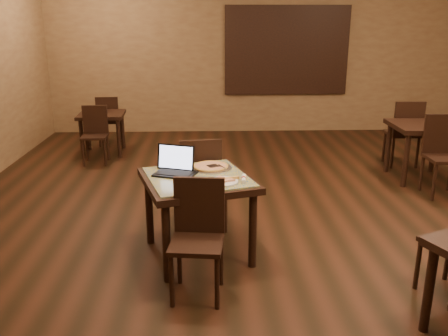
{
  "coord_description": "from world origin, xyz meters",
  "views": [
    {
      "loc": [
        -1.03,
        -4.18,
        2.08
      ],
      "look_at": [
        -0.88,
        -0.22,
        0.85
      ],
      "focal_mm": 38.0,
      "sensor_mm": 36.0,
      "label": 1
    }
  ],
  "objects_px": {
    "other_table_b_chair_near": "(95,131)",
    "other_table_b_chair_far": "(109,118)",
    "chair_main_far": "(200,177)",
    "other_table_a_chair_far": "(405,130)",
    "other_table_a": "(423,134)",
    "tiled_table": "(198,187)",
    "laptop": "(175,166)",
    "other_table_b": "(102,120)",
    "pizza_pan": "(211,168)",
    "other_table_a_chair_near": "(443,150)",
    "chair_main_near": "(198,231)"
  },
  "relations": [
    {
      "from": "other_table_b_chair_near",
      "to": "other_table_b_chair_far",
      "type": "xyz_separation_m",
      "value": [
        0.01,
        1.01,
        0.0
      ]
    },
    {
      "from": "chair_main_far",
      "to": "other_table_a_chair_far",
      "type": "relative_size",
      "value": 0.98
    },
    {
      "from": "other_table_a_chair_far",
      "to": "other_table_a",
      "type": "bearing_deg",
      "value": 91.31
    },
    {
      "from": "chair_main_far",
      "to": "other_table_a",
      "type": "relative_size",
      "value": 1.16
    },
    {
      "from": "tiled_table",
      "to": "laptop",
      "type": "xyz_separation_m",
      "value": [
        -0.2,
        0.11,
        0.17
      ]
    },
    {
      "from": "laptop",
      "to": "other_table_b",
      "type": "height_order",
      "value": "laptop"
    },
    {
      "from": "pizza_pan",
      "to": "other_table_a_chair_far",
      "type": "relative_size",
      "value": 0.4
    },
    {
      "from": "other_table_a_chair_near",
      "to": "other_table_a",
      "type": "bearing_deg",
      "value": 91.31
    },
    {
      "from": "other_table_a_chair_near",
      "to": "other_table_b",
      "type": "bearing_deg",
      "value": 156.92
    },
    {
      "from": "pizza_pan",
      "to": "other_table_b_chair_far",
      "type": "xyz_separation_m",
      "value": [
        -1.72,
        3.86,
        -0.28
      ]
    },
    {
      "from": "laptop",
      "to": "other_table_b_chair_far",
      "type": "height_order",
      "value": "laptop"
    },
    {
      "from": "other_table_b_chair_near",
      "to": "other_table_a_chair_near",
      "type": "bearing_deg",
      "value": -22.08
    },
    {
      "from": "other_table_b_chair_far",
      "to": "chair_main_near",
      "type": "bearing_deg",
      "value": 105.53
    },
    {
      "from": "pizza_pan",
      "to": "other_table_b_chair_near",
      "type": "relative_size",
      "value": 0.46
    },
    {
      "from": "tiled_table",
      "to": "other_table_a",
      "type": "relative_size",
      "value": 1.38
    },
    {
      "from": "tiled_table",
      "to": "other_table_b_chair_far",
      "type": "distance_m",
      "value": 4.41
    },
    {
      "from": "tiled_table",
      "to": "other_table_a_chair_far",
      "type": "bearing_deg",
      "value": 24.91
    },
    {
      "from": "other_table_b",
      "to": "tiled_table",
      "type": "bearing_deg",
      "value": -69.27
    },
    {
      "from": "tiled_table",
      "to": "other_table_b",
      "type": "bearing_deg",
      "value": 96.99
    },
    {
      "from": "laptop",
      "to": "pizza_pan",
      "type": "relative_size",
      "value": 1.05
    },
    {
      "from": "tiled_table",
      "to": "other_table_a_chair_far",
      "type": "distance_m",
      "value": 4.02
    },
    {
      "from": "other_table_b",
      "to": "pizza_pan",
      "type": "bearing_deg",
      "value": -66.13
    },
    {
      "from": "other_table_a",
      "to": "other_table_b_chair_far",
      "type": "bearing_deg",
      "value": 157.66
    },
    {
      "from": "other_table_a_chair_near",
      "to": "laptop",
      "type": "bearing_deg",
      "value": -154.79
    },
    {
      "from": "other_table_a_chair_far",
      "to": "other_table_b",
      "type": "height_order",
      "value": "other_table_a_chair_far"
    },
    {
      "from": "other_table_a_chair_near",
      "to": "other_table_a_chair_far",
      "type": "relative_size",
      "value": 1.0
    },
    {
      "from": "other_table_a_chair_near",
      "to": "other_table_b_chair_near",
      "type": "relative_size",
      "value": 1.15
    },
    {
      "from": "chair_main_near",
      "to": "other_table_a_chair_far",
      "type": "height_order",
      "value": "other_table_a_chair_far"
    },
    {
      "from": "other_table_a",
      "to": "other_table_b_chair_near",
      "type": "relative_size",
      "value": 0.96
    },
    {
      "from": "tiled_table",
      "to": "other_table_b",
      "type": "height_order",
      "value": "tiled_table"
    },
    {
      "from": "other_table_b",
      "to": "other_table_a_chair_near",
      "type": "bearing_deg",
      "value": -27.51
    },
    {
      "from": "tiled_table",
      "to": "other_table_a_chair_far",
      "type": "xyz_separation_m",
      "value": [
        2.99,
        2.69,
        -0.1
      ]
    },
    {
      "from": "chair_main_far",
      "to": "other_table_a",
      "type": "bearing_deg",
      "value": -160.91
    },
    {
      "from": "tiled_table",
      "to": "other_table_b",
      "type": "distance_m",
      "value": 3.94
    },
    {
      "from": "other_table_b_chair_near",
      "to": "laptop",
      "type": "bearing_deg",
      "value": -68.07
    },
    {
      "from": "tiled_table",
      "to": "other_table_a",
      "type": "xyz_separation_m",
      "value": [
        2.99,
        2.11,
        -0.02
      ]
    },
    {
      "from": "laptop",
      "to": "other_table_b_chair_near",
      "type": "bearing_deg",
      "value": 134.77
    },
    {
      "from": "chair_main_near",
      "to": "laptop",
      "type": "xyz_separation_m",
      "value": [
        -0.21,
        0.73,
        0.31
      ]
    },
    {
      "from": "tiled_table",
      "to": "other_table_a",
      "type": "bearing_deg",
      "value": 18.16
    },
    {
      "from": "tiled_table",
      "to": "other_table_a_chair_near",
      "type": "relative_size",
      "value": 1.16
    },
    {
      "from": "chair_main_far",
      "to": "other_table_b",
      "type": "relative_size",
      "value": 1.29
    },
    {
      "from": "chair_main_far",
      "to": "other_table_b_chair_near",
      "type": "bearing_deg",
      "value": -64.41
    },
    {
      "from": "other_table_a_chair_near",
      "to": "other_table_b_chair_near",
      "type": "bearing_deg",
      "value": 162.35
    },
    {
      "from": "laptop",
      "to": "other_table_b_chair_near",
      "type": "height_order",
      "value": "laptop"
    },
    {
      "from": "chair_main_near",
      "to": "other_table_a_chair_far",
      "type": "xyz_separation_m",
      "value": [
        2.98,
        3.31,
        0.04
      ]
    },
    {
      "from": "other_table_a_chair_far",
      "to": "other_table_a_chair_near",
      "type": "bearing_deg",
      "value": 91.31
    },
    {
      "from": "chair_main_far",
      "to": "other_table_b",
      "type": "xyz_separation_m",
      "value": [
        -1.62,
        2.99,
        0.01
      ]
    },
    {
      "from": "laptop",
      "to": "pizza_pan",
      "type": "bearing_deg",
      "value": 42.16
    },
    {
      "from": "chair_main_near",
      "to": "other_table_a_chair_near",
      "type": "xyz_separation_m",
      "value": [
        2.98,
        2.15,
        0.04
      ]
    },
    {
      "from": "other_table_b_chair_near",
      "to": "other_table_a_chair_far",
      "type": "bearing_deg",
      "value": -8.42
    }
  ]
}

